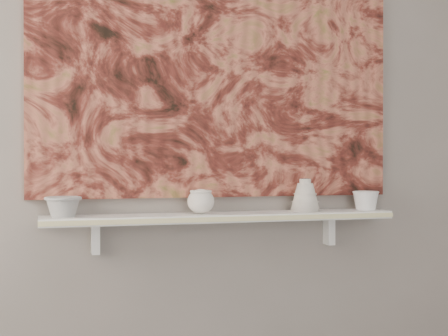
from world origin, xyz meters
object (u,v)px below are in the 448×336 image
object	(u,v)px
cup_cream	(201,201)
bell_vessel	(305,195)
painting	(217,62)
shelf	(223,217)
bowl_grey	(63,206)
bowl_white	(366,200)

from	to	relation	value
cup_cream	bell_vessel	size ratio (longest dim) A/B	0.79
painting	bell_vessel	size ratio (longest dim) A/B	11.19
cup_cream	bell_vessel	xyz separation A→B (m)	(0.44, 0.00, 0.02)
cup_cream	shelf	bearing A→B (deg)	0.00
bowl_grey	cup_cream	bearing A→B (deg)	0.00
bowl_grey	bell_vessel	distance (m)	0.96
painting	cup_cream	world-z (taller)	painting
bell_vessel	bowl_white	bearing A→B (deg)	0.00
bell_vessel	bowl_white	world-z (taller)	bell_vessel
shelf	bowl_white	xyz separation A→B (m)	(0.63, 0.00, 0.06)
painting	bowl_white	world-z (taller)	painting
shelf	cup_cream	world-z (taller)	cup_cream
shelf	painting	distance (m)	0.63
bowl_white	cup_cream	bearing A→B (deg)	180.00
cup_cream	bell_vessel	bearing A→B (deg)	0.00
cup_cream	bell_vessel	world-z (taller)	bell_vessel
bowl_grey	shelf	bearing A→B (deg)	0.00
bowl_grey	bell_vessel	world-z (taller)	bell_vessel
shelf	bell_vessel	xyz separation A→B (m)	(0.35, 0.00, 0.08)
painting	shelf	bearing A→B (deg)	-90.00
cup_cream	painting	bearing A→B (deg)	41.88
painting	cup_cream	bearing A→B (deg)	-138.12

